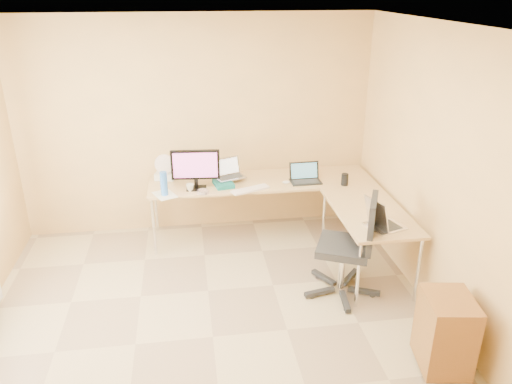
{
  "coord_description": "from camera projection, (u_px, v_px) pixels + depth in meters",
  "views": [
    {
      "loc": [
        -0.14,
        -3.56,
        2.9
      ],
      "look_at": [
        0.55,
        1.1,
        0.9
      ],
      "focal_mm": 34.81,
      "sensor_mm": 36.0,
      "label": 1
    }
  ],
  "objects": [
    {
      "name": "floor",
      "position": [
        213.0,
        337.0,
        4.39
      ],
      "size": [
        4.5,
        4.5,
        0.0
      ],
      "primitive_type": "plane",
      "color": "tan",
      "rests_on": "ground"
    },
    {
      "name": "water_bottle",
      "position": [
        164.0,
        184.0,
        5.41
      ],
      "size": [
        0.09,
        0.09,
        0.27
      ],
      "primitive_type": "cylinder",
      "rotation": [
        0.0,
        0.0,
        -0.21
      ],
      "color": "blue",
      "rests_on": "desk_main"
    },
    {
      "name": "laptop_return",
      "position": [
        386.0,
        215.0,
        4.71
      ],
      "size": [
        0.45,
        0.4,
        0.25
      ],
      "primitive_type": "cube",
      "rotation": [
        0.0,
        0.0,
        1.89
      ],
      "color": "silver",
      "rests_on": "desk_return"
    },
    {
      "name": "mug",
      "position": [
        190.0,
        187.0,
        5.57
      ],
      "size": [
        0.09,
        0.09,
        0.08
      ],
      "primitive_type": "imported",
      "rotation": [
        0.0,
        0.0,
        -0.06
      ],
      "color": "silver",
      "rests_on": "desk_main"
    },
    {
      "name": "cd_stack",
      "position": [
        203.0,
        192.0,
        5.52
      ],
      "size": [
        0.15,
        0.15,
        0.03
      ],
      "primitive_type": "cylinder",
      "rotation": [
        0.0,
        0.0,
        -0.14
      ],
      "color": "silver",
      "rests_on": "desk_main"
    },
    {
      "name": "desk_main",
      "position": [
        261.0,
        208.0,
        6.03
      ],
      "size": [
        2.65,
        0.7,
        0.73
      ],
      "primitive_type": "cube",
      "color": "tan",
      "rests_on": "ground"
    },
    {
      "name": "white_box",
      "position": [
        165.0,
        176.0,
        5.9
      ],
      "size": [
        0.26,
        0.21,
        0.08
      ],
      "primitive_type": "cube",
      "rotation": [
        0.0,
        0.0,
        -0.23
      ],
      "color": "silver",
      "rests_on": "desk_main"
    },
    {
      "name": "desk_fan",
      "position": [
        165.0,
        168.0,
        5.86
      ],
      "size": [
        0.23,
        0.23,
        0.29
      ],
      "primitive_type": "cylinder",
      "rotation": [
        0.0,
        0.0,
        -0.03
      ],
      "color": "white",
      "rests_on": "desk_main"
    },
    {
      "name": "desk_return",
      "position": [
        367.0,
        241.0,
        5.25
      ],
      "size": [
        0.7,
        1.3,
        0.73
      ],
      "primitive_type": "cube",
      "color": "tan",
      "rests_on": "ground"
    },
    {
      "name": "wall_back",
      "position": [
        197.0,
        127.0,
        5.93
      ],
      "size": [
        4.5,
        0.0,
        4.5
      ],
      "primitive_type": "plane",
      "rotation": [
        1.57,
        0.0,
        0.0
      ],
      "color": "tan",
      "rests_on": "ground"
    },
    {
      "name": "cabinet",
      "position": [
        445.0,
        332.0,
        3.9
      ],
      "size": [
        0.43,
        0.5,
        0.62
      ],
      "primitive_type": "cube",
      "rotation": [
        0.0,
        0.0,
        -0.15
      ],
      "color": "brown",
      "rests_on": "ground"
    },
    {
      "name": "wall_right",
      "position": [
        457.0,
        188.0,
        4.17
      ],
      "size": [
        0.0,
        4.5,
        4.5
      ],
      "primitive_type": "plane",
      "rotation": [
        1.57,
        0.0,
        -1.57
      ],
      "color": "tan",
      "rests_on": "ground"
    },
    {
      "name": "laptop_center",
      "position": [
        230.0,
        169.0,
        5.78
      ],
      "size": [
        0.41,
        0.37,
        0.22
      ],
      "primitive_type": "cube",
      "rotation": [
        0.0,
        0.0,
        0.38
      ],
      "color": "#9FA3B9",
      "rests_on": "desk_main"
    },
    {
      "name": "monitor",
      "position": [
        196.0,
        170.0,
        5.55
      ],
      "size": [
        0.56,
        0.22,
        0.47
      ],
      "primitive_type": "cube",
      "rotation": [
        0.0,
        0.0,
        -0.08
      ],
      "color": "black",
      "rests_on": "desk_main"
    },
    {
      "name": "keyboard",
      "position": [
        250.0,
        189.0,
        5.59
      ],
      "size": [
        0.46,
        0.28,
        0.02
      ],
      "primitive_type": "cube",
      "rotation": [
        0.0,
        0.0,
        0.39
      ],
      "color": "silver",
      "rests_on": "desk_main"
    },
    {
      "name": "laptop_black",
      "position": [
        306.0,
        173.0,
        5.78
      ],
      "size": [
        0.36,
        0.27,
        0.22
      ],
      "primitive_type": "cube",
      "rotation": [
        0.0,
        0.0,
        0.03
      ],
      "color": "black",
      "rests_on": "desk_main"
    },
    {
      "name": "mouse",
      "position": [
        286.0,
        182.0,
        5.78
      ],
      "size": [
        0.1,
        0.08,
        0.03
      ],
      "primitive_type": "ellipsoid",
      "rotation": [
        0.0,
        0.0,
        -0.22
      ],
      "color": "white",
      "rests_on": "desk_main"
    },
    {
      "name": "papers",
      "position": [
        165.0,
        195.0,
        5.47
      ],
      "size": [
        0.3,
        0.34,
        0.01
      ],
      "primitive_type": "cube",
      "rotation": [
        0.0,
        0.0,
        0.42
      ],
      "color": "silver",
      "rests_on": "desk_main"
    },
    {
      "name": "ceiling",
      "position": [
        200.0,
        30.0,
        3.38
      ],
      "size": [
        4.5,
        4.5,
        0.0
      ],
      "primitive_type": "plane",
      "rotation": [
        3.14,
        0.0,
        0.0
      ],
      "color": "white",
      "rests_on": "ground"
    },
    {
      "name": "book_stack",
      "position": [
        223.0,
        184.0,
        5.72
      ],
      "size": [
        0.25,
        0.31,
        0.05
      ],
      "primitive_type": "cube",
      "rotation": [
        0.0,
        0.0,
        0.19
      ],
      "color": "#0E5955",
      "rests_on": "desk_main"
    },
    {
      "name": "black_cup",
      "position": [
        345.0,
        179.0,
        5.72
      ],
      "size": [
        0.09,
        0.09,
        0.14
      ],
      "primitive_type": "cylinder",
      "rotation": [
        0.0,
        0.0,
        0.19
      ],
      "color": "black",
      "rests_on": "desk_main"
    },
    {
      "name": "office_chair",
      "position": [
        343.0,
        248.0,
        4.85
      ],
      "size": [
        0.85,
        0.85,
        1.07
      ],
      "primitive_type": "cube",
      "rotation": [
        0.0,
        0.0,
        -0.43
      ],
      "color": "black",
      "rests_on": "ground"
    }
  ]
}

